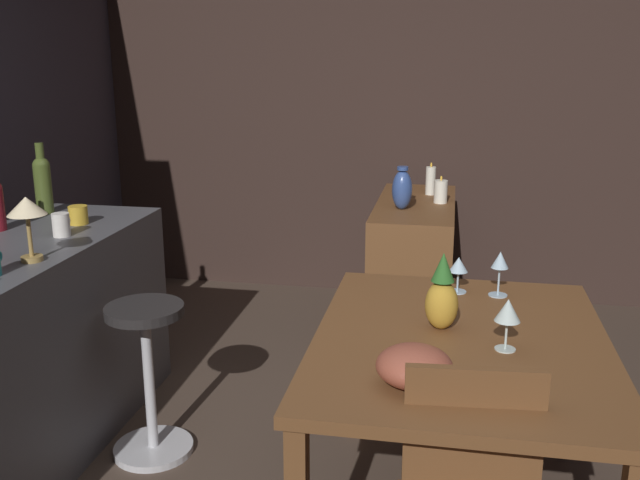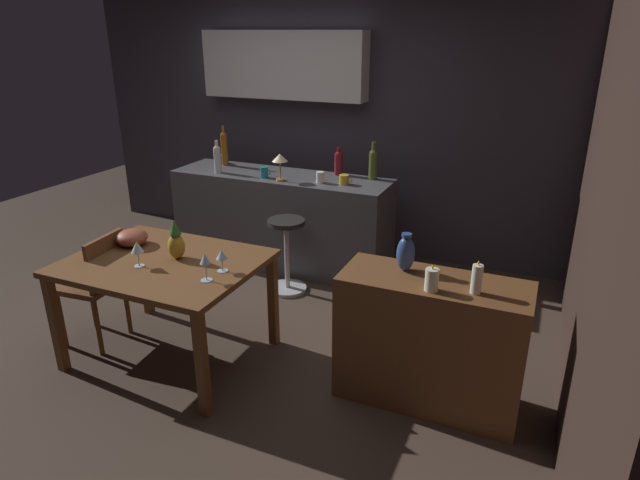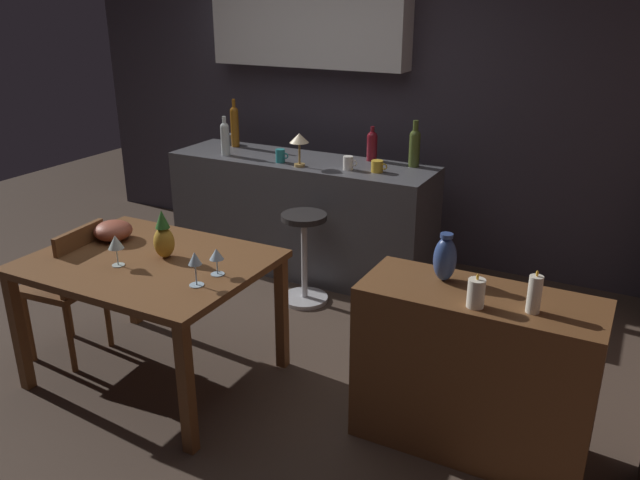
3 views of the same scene
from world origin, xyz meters
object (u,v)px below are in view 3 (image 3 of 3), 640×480
Objects in this scene: pineapple_centerpiece at (164,237)px; wine_bottle_amber at (235,125)px; sideboard_cabinet at (473,372)px; cup_slate at (230,139)px; bar_stool at (304,255)px; wine_glass_left at (116,243)px; chair_near_window at (70,283)px; cup_mustard at (377,166)px; wine_bottle_olive at (415,146)px; vase_ceramic_blue at (445,258)px; wine_glass_right at (195,260)px; pillar_candle_short at (534,294)px; wine_glass_center at (216,255)px; counter_lamp at (299,141)px; cup_teal at (280,156)px; fruit_bowl at (113,231)px; dining_table at (149,273)px; pillar_candle_tall at (476,293)px; cup_white at (348,163)px; wine_bottle_clear at (225,137)px; wine_bottle_ruby at (372,145)px.

wine_bottle_amber reaches higher than pineapple_centerpiece.
sideboard_cabinet is 8.53× the size of cup_slate.
wine_glass_left reaches higher than bar_stool.
cup_mustard reaches higher than chair_near_window.
vase_ceramic_blue is at bearing -65.44° from wine_bottle_olive.
wine_glass_right is 0.92× the size of pillar_candle_short.
vase_ceramic_blue is at bearing 15.52° from wine_glass_center.
cup_teal is at bearing 167.99° from counter_lamp.
fruit_bowl is 1.71× the size of cup_slate.
pillar_candle_tall is at bearing 3.74° from dining_table.
wine_glass_center is 1.66m from cup_white.
chair_near_window is 5.93× the size of wine_glass_center.
wine_glass_right is at bearing -77.25° from counter_lamp.
bar_stool is 3.73× the size of wine_glass_right.
cup_slate reaches higher than fruit_bowl.
vase_ceramic_blue reaches higher than wine_glass_center.
dining_table is 5.36× the size of vase_ceramic_blue.
wine_bottle_olive is 2.17m from pillar_candle_short.
wine_bottle_clear is 1.30× the size of vase_ceramic_blue.
fruit_bowl is (-0.38, 0.14, 0.14)m from dining_table.
fruit_bowl is at bearing -174.58° from vase_ceramic_blue.
sideboard_cabinet is 1.76m from pineapple_centerpiece.
pineapple_centerpiece is at bearing -173.84° from sideboard_cabinet.
pillar_candle_short reaches higher than wine_glass_left.
cup_mustard is 0.62× the size of pillar_candle_short.
chair_near_window is 2.04m from cup_white.
wine_glass_left is 1.85m from wine_bottle_clear.
pillar_candle_tall reaches higher than wine_glass_center.
sideboard_cabinet reaches higher than dining_table.
wine_bottle_amber reaches higher than wine_bottle_ruby.
vase_ceramic_blue is (-0.44, 0.14, 0.03)m from pillar_candle_short.
pillar_candle_short is at bearing 6.20° from wine_glass_center.
wine_bottle_olive is at bearing -3.71° from wine_bottle_ruby.
cup_mustard reaches higher than bar_stool.
wine_bottle_ruby is 0.85× the size of wine_bottle_clear.
wine_glass_right is 1.34m from pillar_candle_tall.
cup_slate is at bearing 146.59° from sideboard_cabinet.
pillar_candle_tall is at bearing -87.23° from sideboard_cabinet.
counter_lamp reaches higher than sideboard_cabinet.
bar_stool is at bearing 142.52° from pillar_candle_tall.
chair_near_window is at bearing -176.11° from pillar_candle_tall.
bar_stool is at bearing -22.02° from wine_bottle_clear.
counter_lamp is (0.69, -0.03, 0.05)m from wine_bottle_clear.
fruit_bowl is 0.56× the size of wine_bottle_amber.
pineapple_centerpiece is 1.74× the size of pillar_candle_tall.
cup_white is at bearing 71.60° from bar_stool.
wine_glass_center is at bearing 15.79° from wine_glass_left.
cup_slate is at bearing 147.80° from pillar_candle_short.
wine_bottle_clear is (-0.70, 1.55, 0.19)m from pineapple_centerpiece.
wine_glass_left is at bearing -42.43° from fruit_bowl.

